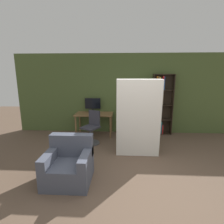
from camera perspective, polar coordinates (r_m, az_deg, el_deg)
ground_plane at (r=3.33m, az=9.47°, el=-25.32°), size 16.00×16.00×0.00m
wall_back at (r=6.05m, az=6.44°, el=5.81°), size 8.00×0.06×2.70m
desk at (r=5.87m, az=-5.85°, el=-1.41°), size 1.24×0.69×0.74m
monitor at (r=6.01m, az=-6.32°, el=2.46°), size 0.53×0.23×0.49m
office_chair at (r=5.24m, az=-6.67°, el=-5.84°), size 0.60×0.60×0.97m
bookshelf at (r=6.09m, az=15.35°, el=1.93°), size 0.66×0.28×2.03m
mattress_near at (r=4.31m, az=8.67°, el=-2.21°), size 1.07×0.28×1.91m
mattress_far at (r=4.53m, az=8.39°, el=-1.48°), size 1.07×0.26×1.91m
armchair at (r=3.60m, az=-13.83°, el=-16.32°), size 0.85×0.80×0.85m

